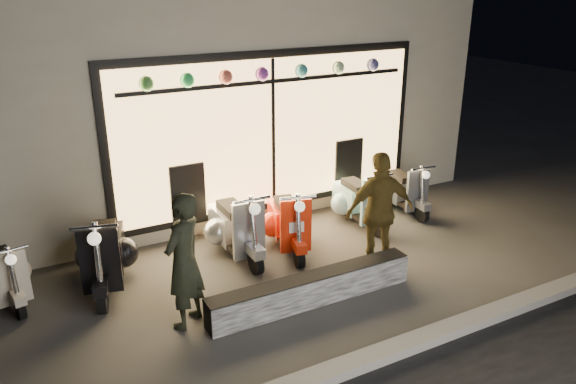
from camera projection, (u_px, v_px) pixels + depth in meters
name	position (u px, v px, depth m)	size (l,w,h in m)	color
ground	(285.00, 281.00, 7.75)	(40.00, 40.00, 0.00)	#383533
kerb	(371.00, 358.00, 6.08)	(40.00, 0.25, 0.12)	slate
shop_building	(167.00, 76.00, 11.10)	(10.20, 6.23, 4.20)	beige
graffiti_barrier	(312.00, 289.00, 7.16)	(2.84, 0.28, 0.40)	black
scooter_silver	(234.00, 226.00, 8.44)	(0.48, 1.48, 1.07)	black
scooter_red	(287.00, 221.00, 8.66)	(0.70, 1.44, 1.02)	black
scooter_black	(105.00, 252.00, 7.61)	(0.76, 1.54, 1.10)	black
scooter_cream	(5.00, 273.00, 7.25)	(0.52, 1.24, 0.88)	black
scooter_blue	(356.00, 199.00, 9.55)	(0.48, 1.38, 0.99)	black
scooter_grey	(401.00, 189.00, 10.08)	(0.48, 1.29, 0.92)	black
man	(184.00, 261.00, 6.52)	(0.61, 0.40, 1.68)	black
woman	(380.00, 211.00, 7.86)	(1.01, 0.42, 1.72)	brown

